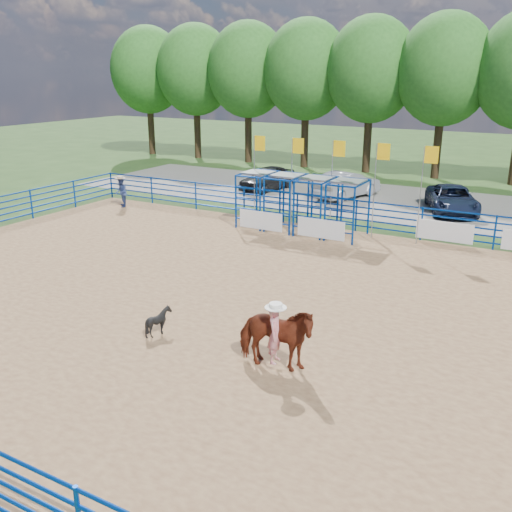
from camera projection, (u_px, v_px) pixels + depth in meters
name	position (u px, v px, depth m)	size (l,w,h in m)	color
ground	(247.00, 304.00, 18.21)	(120.00, 120.00, 0.00)	#325020
arena_dirt	(247.00, 304.00, 18.20)	(30.00, 20.00, 0.02)	#9B754D
gravel_strip	(398.00, 202.00, 32.30)	(40.00, 10.00, 0.01)	gray
horse_and_rider	(275.00, 334.00, 13.95)	(2.16, 1.23, 2.50)	maroon
calf	(159.00, 321.00, 15.97)	(0.64, 0.72, 0.79)	black
spectator_cowboy	(121.00, 192.00, 30.95)	(0.98, 1.00, 1.68)	navy
car_a	(267.00, 178.00, 35.58)	(1.73, 4.30, 1.47)	black
car_b	(346.00, 185.00, 33.31)	(1.63, 4.66, 1.54)	gray
car_c	(452.00, 199.00, 29.91)	(2.27, 4.92, 1.37)	#151D34
perimeter_fence	(247.00, 282.00, 17.98)	(30.10, 20.10, 1.50)	#063493
chute_assembly	(308.00, 205.00, 26.03)	(19.32, 2.41, 4.20)	#063493
treeline	(445.00, 64.00, 37.44)	(56.40, 6.40, 11.24)	#3F2B19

